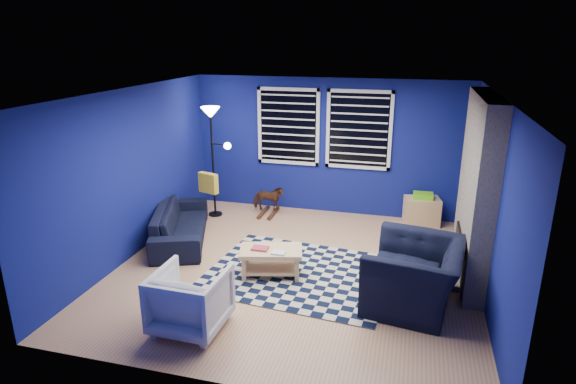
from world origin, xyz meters
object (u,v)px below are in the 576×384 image
Objects in this scene: armchair_big at (414,275)px; rocking_horse at (268,199)px; armchair_bent at (191,300)px; sofa at (181,224)px; coffee_table at (271,256)px; cabinet at (422,211)px; tv at (473,153)px; floor_lamp at (212,128)px.

armchair_big is 2.17× the size of rocking_horse.
armchair_big is 2.70m from armchair_bent.
sofa is at bearing -58.85° from armchair_bent.
rocking_horse is at bearing 107.92° from coffee_table.
cabinet is at bearing 51.31° from coffee_table.
coffee_table is (1.78, -0.81, 0.01)m from sofa.
tv reaches higher than cabinet.
coffee_table is at bearing -140.13° from tv.
armchair_bent is at bearing -171.48° from sofa.
armchair_big is at bearing -32.48° from floor_lamp.
coffee_table is (-1.92, 0.26, -0.11)m from armchair_big.
armchair_bent is (-3.24, -3.71, -1.04)m from tv.
rocking_horse is at bearing 16.99° from floor_lamp.
floor_lamp is (-1.68, 2.03, 1.35)m from coffee_table.
sofa is 1.96m from coffee_table.
armchair_big is at bearing -103.91° from cabinet.
cabinet is at bearing -120.92° from armchair_bent.
sofa is (-4.51, -1.46, -1.12)m from tv.
cabinet is 0.33× the size of floor_lamp.
armchair_big is 3.71m from rocking_horse.
rocking_horse is 2.43m from coffee_table.
armchair_big is at bearing -143.56° from rocking_horse.
floor_lamp is (-4.40, -0.25, 0.25)m from tv.
floor_lamp reaches higher than tv.
sofa is 2.96× the size of cabinet.
tv is at bearing -129.39° from armchair_bent.
armchair_bent is 1.39× the size of rocking_horse.
rocking_horse is at bearing -84.73° from armchair_bent.
coffee_table is at bearing -89.39° from armchair_big.
floor_lamp is at bearing -114.04° from armchair_big.
armchair_bent is at bearing -109.79° from coffee_table.
coffee_table is at bearing -108.05° from armchair_bent.
cabinet is at bearing -86.69° from sofa.
cabinet is at bearing -95.17° from rocking_horse.
armchair_big is 1.94m from coffee_table.
sofa is 1.83m from floor_lamp.
tv is 4.41m from floor_lamp.
armchair_bent is at bearing -55.92° from armchair_big.
sofa is 4.17m from cabinet.
tv is at bearing -31.47° from cabinet.
sofa is at bearing 135.69° from rocking_horse.
tv reaches higher than armchair_big.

